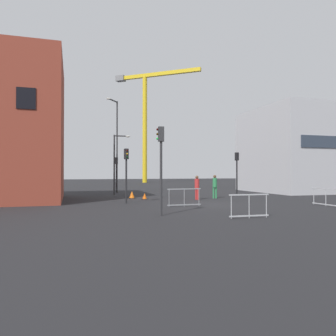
# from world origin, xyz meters

# --- Properties ---
(ground) EXTENTS (160.00, 160.00, 0.00)m
(ground) POSITION_xyz_m (0.00, 0.00, 0.00)
(ground) COLOR black
(office_block) EXTENTS (13.26, 10.11, 8.68)m
(office_block) POSITION_xyz_m (16.97, 10.04, 4.34)
(office_block) COLOR #B7B7BC
(office_block) RESTS_ON ground
(construction_crane) EXTENTS (14.71, 11.65, 21.79)m
(construction_crane) POSITION_xyz_m (6.26, 44.00, 14.62)
(construction_crane) COLOR yellow
(construction_crane) RESTS_ON ground
(streetlamp_tall) EXTENTS (1.29, 1.64, 9.15)m
(streetlamp_tall) POSITION_xyz_m (-3.84, 13.17, 5.30)
(streetlamp_tall) COLOR #2D2D30
(streetlamp_tall) RESTS_ON ground
(streetlamp_short) EXTENTS (1.54, 0.25, 5.51)m
(streetlamp_short) POSITION_xyz_m (-4.09, 10.88, 3.32)
(streetlamp_short) COLOR #2D2D30
(streetlamp_short) RESTS_ON ground
(traffic_light_near) EXTENTS (0.39, 0.29, 4.22)m
(traffic_light_near) POSITION_xyz_m (-4.02, -4.46, 2.82)
(traffic_light_near) COLOR #2D2D30
(traffic_light_near) RESTS_ON ground
(traffic_light_verge) EXTENTS (0.29, 0.39, 3.62)m
(traffic_light_verge) POSITION_xyz_m (-4.60, 2.18, 2.45)
(traffic_light_verge) COLOR #232326
(traffic_light_verge) RESTS_ON ground
(traffic_light_median) EXTENTS (0.33, 0.39, 3.62)m
(traffic_light_median) POSITION_xyz_m (-3.54, 15.16, 2.45)
(traffic_light_median) COLOR #232326
(traffic_light_median) RESTS_ON ground
(traffic_light_far) EXTENTS (0.29, 0.39, 3.78)m
(traffic_light_far) POSITION_xyz_m (5.76, 6.28, 2.55)
(traffic_light_far) COLOR black
(traffic_light_far) RESTS_ON ground
(pedestrian_walking) EXTENTS (0.34, 0.34, 1.80)m
(pedestrian_walking) POSITION_xyz_m (0.92, 3.44, 1.05)
(pedestrian_walking) COLOR red
(pedestrian_walking) RESTS_ON ground
(pedestrian_waiting) EXTENTS (0.34, 0.34, 1.84)m
(pedestrian_waiting) POSITION_xyz_m (2.78, 4.34, 1.08)
(pedestrian_waiting) COLOR #2D844C
(pedestrian_waiting) RESTS_ON ground
(safety_barrier_rear) EXTENTS (0.08, 2.31, 1.08)m
(safety_barrier_rear) POSITION_xyz_m (6.70, -3.12, 0.56)
(safety_barrier_rear) COLOR #B2B5BA
(safety_barrier_rear) RESTS_ON ground
(safety_barrier_right_run) EXTENTS (2.13, 0.12, 1.08)m
(safety_barrier_right_run) POSITION_xyz_m (-1.58, -0.83, 0.56)
(safety_barrier_right_run) COLOR gray
(safety_barrier_right_run) RESTS_ON ground
(safety_barrier_left_run) EXTENTS (1.94, 0.11, 1.08)m
(safety_barrier_left_run) POSITION_xyz_m (-0.44, -6.39, 0.56)
(safety_barrier_left_run) COLOR #B2B5BA
(safety_barrier_left_run) RESTS_ON ground
(traffic_cone_on_verge) EXTENTS (0.46, 0.46, 0.47)m
(traffic_cone_on_verge) POSITION_xyz_m (-2.72, 5.05, 0.21)
(traffic_cone_on_verge) COLOR black
(traffic_cone_on_verge) RESTS_ON ground
(traffic_cone_striped) EXTENTS (0.57, 0.57, 0.58)m
(traffic_cone_striped) POSITION_xyz_m (-3.50, 6.15, 0.27)
(traffic_cone_striped) COLOR black
(traffic_cone_striped) RESTS_ON ground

